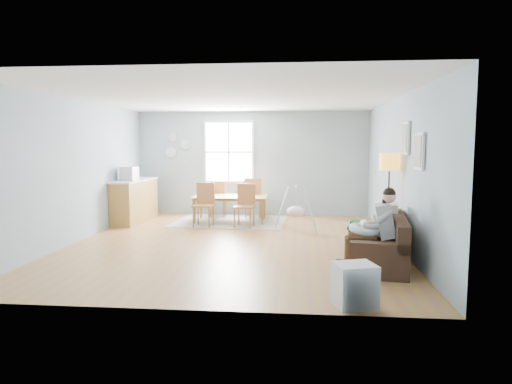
# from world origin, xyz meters

# --- Properties ---
(room) EXTENTS (8.40, 9.40, 3.90)m
(room) POSITION_xyz_m (0.00, 0.00, 2.42)
(room) COLOR #A47A3A
(window) EXTENTS (1.32, 0.08, 1.62)m
(window) POSITION_xyz_m (-0.60, 3.46, 1.65)
(window) COLOR silver
(window) RESTS_ON room
(pictures) EXTENTS (0.05, 1.34, 0.74)m
(pictures) POSITION_xyz_m (2.97, -1.05, 1.85)
(pictures) COLOR silver
(pictures) RESTS_ON room
(wall_plates) EXTENTS (0.67, 0.02, 0.66)m
(wall_plates) POSITION_xyz_m (-2.00, 3.47, 1.83)
(wall_plates) COLOR #AAC5CC
(wall_plates) RESTS_ON room
(sofa) EXTENTS (1.05, 1.96, 0.76)m
(sofa) POSITION_xyz_m (2.50, -1.29, 0.27)
(sofa) COLOR black
(sofa) RESTS_ON room
(green_throw) EXTENTS (1.02, 0.93, 0.04)m
(green_throw) POSITION_xyz_m (2.52, -0.66, 0.48)
(green_throw) COLOR #135322
(green_throw) RESTS_ON sofa
(beige_pillow) EXTENTS (0.18, 0.44, 0.43)m
(beige_pillow) POSITION_xyz_m (2.76, -0.83, 0.68)
(beige_pillow) COLOR #BCAB90
(beige_pillow) RESTS_ON sofa
(father) EXTENTS (0.88, 0.43, 1.22)m
(father) POSITION_xyz_m (2.35, -1.53, 0.65)
(father) COLOR gray
(father) RESTS_ON sofa
(nursing_pillow) EXTENTS (0.57, 0.56, 0.19)m
(nursing_pillow) POSITION_xyz_m (2.21, -1.51, 0.58)
(nursing_pillow) COLOR silver
(nursing_pillow) RESTS_ON father
(infant) EXTENTS (0.12, 0.33, 0.12)m
(infant) POSITION_xyz_m (2.21, -1.48, 0.66)
(infant) COLOR silver
(infant) RESTS_ON nursing_pillow
(toddler) EXTENTS (0.50, 0.31, 0.75)m
(toddler) POSITION_xyz_m (2.46, -1.10, 0.64)
(toddler) COLOR silver
(toddler) RESTS_ON sofa
(floor_lamp) EXTENTS (0.34, 0.34, 1.70)m
(floor_lamp) POSITION_xyz_m (2.80, -0.19, 1.40)
(floor_lamp) COLOR black
(floor_lamp) RESTS_ON room
(storage_cube) EXTENTS (0.54, 0.51, 0.50)m
(storage_cube) POSITION_xyz_m (1.86, -3.20, 0.25)
(storage_cube) COLOR silver
(storage_cube) RESTS_ON room
(rug) EXTENTS (2.70, 2.11, 0.01)m
(rug) POSITION_xyz_m (-0.41, 2.35, 0.01)
(rug) COLOR gray
(rug) RESTS_ON room
(dining_table) EXTENTS (1.78, 1.02, 0.62)m
(dining_table) POSITION_xyz_m (-0.41, 2.35, 0.31)
(dining_table) COLOR olive
(dining_table) RESTS_ON rug
(chair_sw) EXTENTS (0.48, 0.48, 0.98)m
(chair_sw) POSITION_xyz_m (-0.91, 1.74, 0.56)
(chair_sw) COLOR #9B6335
(chair_sw) RESTS_ON rug
(chair_se) EXTENTS (0.49, 0.49, 0.97)m
(chair_se) POSITION_xyz_m (0.03, 1.69, 0.55)
(chair_se) COLOR #9B6335
(chair_se) RESTS_ON rug
(chair_nw) EXTENTS (0.45, 0.45, 0.93)m
(chair_nw) POSITION_xyz_m (-0.83, 3.02, 0.53)
(chair_nw) COLOR #9B6335
(chair_nw) RESTS_ON rug
(chair_ne) EXTENTS (0.48, 0.48, 1.01)m
(chair_ne) POSITION_xyz_m (0.09, 2.96, 0.58)
(chair_ne) COLOR #9B6335
(chair_ne) RESTS_ON rug
(counter) EXTENTS (0.62, 1.83, 1.01)m
(counter) POSITION_xyz_m (-2.70, 2.21, 0.51)
(counter) COLOR olive
(counter) RESTS_ON room
(monitor) EXTENTS (0.38, 0.36, 0.32)m
(monitor) POSITION_xyz_m (-2.70, 1.86, 1.18)
(monitor) COLOR #B2B2B7
(monitor) RESTS_ON counter
(baby_swing) EXTENTS (0.94, 0.95, 0.95)m
(baby_swing) POSITION_xyz_m (1.16, 1.39, 0.43)
(baby_swing) COLOR #B2B2B7
(baby_swing) RESTS_ON room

